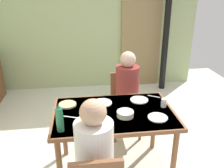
{
  "coord_description": "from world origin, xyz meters",
  "views": [
    {
      "loc": [
        -0.03,
        -2.3,
        1.96
      ],
      "look_at": [
        0.27,
        0.01,
        1.0
      ],
      "focal_mm": 38.3,
      "sensor_mm": 36.0,
      "label": 1
    }
  ],
  "objects_px": {
    "chair_far_diner": "(125,100)",
    "person_near_diner": "(94,150)",
    "serving_bowl_center": "(125,114)",
    "person_far_diner": "(127,85)",
    "water_bottle_green_near": "(60,119)",
    "dining_table": "(114,119)"
  },
  "relations": [
    {
      "from": "chair_far_diner",
      "to": "person_near_diner",
      "type": "bearing_deg",
      "value": 70.14
    },
    {
      "from": "person_near_diner",
      "to": "serving_bowl_center",
      "type": "distance_m",
      "value": 0.62
    },
    {
      "from": "serving_bowl_center",
      "to": "chair_far_diner",
      "type": "bearing_deg",
      "value": 79.38
    },
    {
      "from": "person_far_diner",
      "to": "water_bottle_green_near",
      "type": "distance_m",
      "value": 1.21
    },
    {
      "from": "person_far_diner",
      "to": "chair_far_diner",
      "type": "bearing_deg",
      "value": -90.0
    },
    {
      "from": "person_near_diner",
      "to": "serving_bowl_center",
      "type": "xyz_separation_m",
      "value": [
        0.34,
        0.52,
        0.0
      ]
    },
    {
      "from": "dining_table",
      "to": "water_bottle_green_near",
      "type": "bearing_deg",
      "value": -151.4
    },
    {
      "from": "dining_table",
      "to": "person_near_diner",
      "type": "xyz_separation_m",
      "value": [
        -0.24,
        -0.63,
        0.11
      ]
    },
    {
      "from": "person_far_diner",
      "to": "water_bottle_green_near",
      "type": "height_order",
      "value": "person_far_diner"
    },
    {
      "from": "chair_far_diner",
      "to": "person_near_diner",
      "type": "height_order",
      "value": "person_near_diner"
    },
    {
      "from": "chair_far_diner",
      "to": "water_bottle_green_near",
      "type": "relative_size",
      "value": 3.3
    },
    {
      "from": "chair_far_diner",
      "to": "serving_bowl_center",
      "type": "xyz_separation_m",
      "value": [
        -0.16,
        -0.87,
        0.28
      ]
    },
    {
      "from": "dining_table",
      "to": "chair_far_diner",
      "type": "distance_m",
      "value": 0.83
    },
    {
      "from": "chair_far_diner",
      "to": "person_near_diner",
      "type": "xyz_separation_m",
      "value": [
        -0.5,
        -1.39,
        0.28
      ]
    },
    {
      "from": "serving_bowl_center",
      "to": "water_bottle_green_near",
      "type": "bearing_deg",
      "value": -163.96
    },
    {
      "from": "chair_far_diner",
      "to": "person_near_diner",
      "type": "relative_size",
      "value": 1.13
    },
    {
      "from": "person_near_diner",
      "to": "person_far_diner",
      "type": "distance_m",
      "value": 1.35
    },
    {
      "from": "serving_bowl_center",
      "to": "dining_table",
      "type": "bearing_deg",
      "value": 133.27
    },
    {
      "from": "dining_table",
      "to": "person_near_diner",
      "type": "relative_size",
      "value": 1.63
    },
    {
      "from": "chair_far_diner",
      "to": "person_far_diner",
      "type": "distance_m",
      "value": 0.31
    },
    {
      "from": "dining_table",
      "to": "water_bottle_green_near",
      "type": "height_order",
      "value": "water_bottle_green_near"
    },
    {
      "from": "dining_table",
      "to": "person_near_diner",
      "type": "distance_m",
      "value": 0.68
    }
  ]
}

